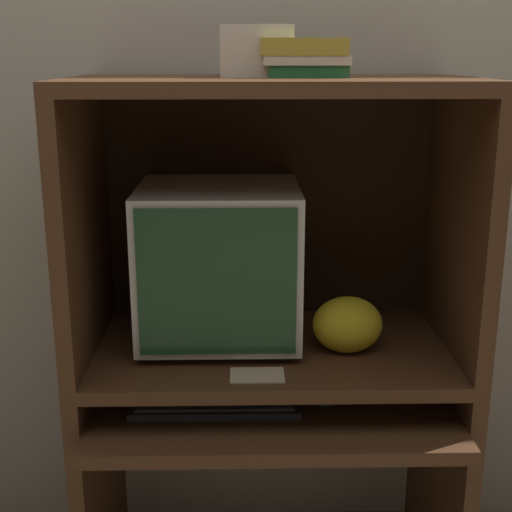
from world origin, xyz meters
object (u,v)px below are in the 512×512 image
mouse (325,402)px  snack_bag (347,325)px  crt_monitor (219,262)px  keyboard (215,405)px  book_stack (305,57)px  storage_box (256,51)px

mouse → snack_bag: 0.21m
crt_monitor → keyboard: (-0.01, -0.19, -0.33)m
keyboard → mouse: mouse is taller
keyboard → book_stack: size_ratio=2.03×
storage_box → book_stack: bearing=-16.8°
mouse → book_stack: book_stack is taller
crt_monitor → snack_bag: (0.34, -0.10, -0.15)m
book_stack → snack_bag: bearing=-19.4°
storage_box → keyboard: bearing=-123.3°
mouse → snack_bag: snack_bag is taller
crt_monitor → storage_box: 0.56m
mouse → snack_bag: (0.06, 0.08, 0.18)m
keyboard → storage_box: 0.91m
keyboard → book_stack: book_stack is taller
keyboard → snack_bag: bearing=14.4°
crt_monitor → mouse: (0.28, -0.18, -0.33)m
crt_monitor → snack_bag: crt_monitor is taller
crt_monitor → book_stack: size_ratio=1.99×
snack_bag → storage_box: size_ratio=1.05×
snack_bag → storage_box: 0.74m
book_stack → storage_box: 0.12m
crt_monitor → storage_box: storage_box is taller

